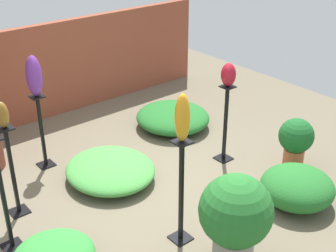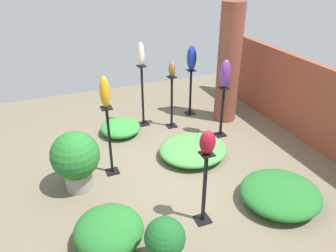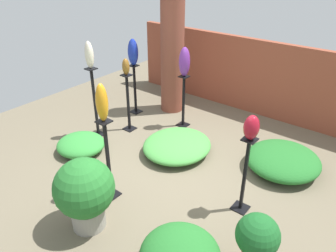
{
  "view_description": "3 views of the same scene",
  "coord_description": "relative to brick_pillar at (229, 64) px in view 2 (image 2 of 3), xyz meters",
  "views": [
    {
      "loc": [
        -2.9,
        -3.62,
        3.17
      ],
      "look_at": [
        0.16,
        0.08,
        0.77
      ],
      "focal_mm": 50.0,
      "sensor_mm": 36.0,
      "label": 1
    },
    {
      "loc": [
        3.88,
        -1.58,
        3.1
      ],
      "look_at": [
        -0.11,
        0.03,
        0.81
      ],
      "focal_mm": 35.0,
      "sensor_mm": 36.0,
      "label": 2
    },
    {
      "loc": [
        2.31,
        -3.03,
        2.94
      ],
      "look_at": [
        -0.18,
        0.14,
        0.73
      ],
      "focal_mm": 35.0,
      "sensor_mm": 36.0,
      "label": 3
    }
  ],
  "objects": [
    {
      "name": "art_vase_cobalt",
      "position": [
        -0.48,
        -0.57,
        0.06
      ],
      "size": [
        0.19,
        0.2,
        0.5
      ],
      "primitive_type": "ellipsoid",
      "color": "#192D9E",
      "rests_on": "pedestal_cobalt"
    },
    {
      "name": "brick_wall_back",
      "position": [
        1.41,
        0.91,
        -0.44
      ],
      "size": [
        5.6,
        0.12,
        1.45
      ],
      "primitive_type": "cube",
      "color": "brown",
      "rests_on": "ground"
    },
    {
      "name": "pedestal_ivory",
      "position": [
        -0.37,
        -1.66,
        -0.61
      ],
      "size": [
        0.2,
        0.2,
        1.23
      ],
      "color": "black",
      "rests_on": "ground"
    },
    {
      "name": "potted_plant_near_pillar",
      "position": [
        3.0,
        -2.52,
        -0.76
      ],
      "size": [
        0.44,
        0.44,
        0.69
      ],
      "color": "#B25B38",
      "rests_on": "ground"
    },
    {
      "name": "foliage_bed_center",
      "position": [
        -0.18,
        -2.19,
        -1.04
      ],
      "size": [
        0.78,
        0.76,
        0.25
      ],
      "primitive_type": "ellipsoid",
      "color": "#338C38",
      "rests_on": "ground"
    },
    {
      "name": "art_vase_ruby",
      "position": [
        2.49,
        -1.8,
        0.01
      ],
      "size": [
        0.18,
        0.19,
        0.3
      ],
      "primitive_type": "ellipsoid",
      "color": "maroon",
      "rests_on": "pedestal_ruby"
    },
    {
      "name": "pedestal_ruby",
      "position": [
        2.49,
        -1.8,
        -0.7
      ],
      "size": [
        0.2,
        0.2,
        1.04
      ],
      "color": "black",
      "rests_on": "ground"
    },
    {
      "name": "foliage_bed_east",
      "position": [
        2.58,
        -0.64,
        -1.01
      ],
      "size": [
        1.08,
        1.12,
        0.32
      ],
      "primitive_type": "ellipsoid",
      "color": "#236B28",
      "rests_on": "ground"
    },
    {
      "name": "ground_plane",
      "position": [
        1.41,
        -1.83,
        -1.17
      ],
      "size": [
        8.0,
        8.0,
        0.0
      ],
      "primitive_type": "plane",
      "color": "#6B604C"
    },
    {
      "name": "foliage_bed_west",
      "position": [
        2.42,
        -3.0,
        -0.96
      ],
      "size": [
        0.84,
        0.83,
        0.42
      ],
      "primitive_type": "ellipsoid",
      "color": "#236B28",
      "rests_on": "ground"
    },
    {
      "name": "pedestal_bronze",
      "position": [
        -0.08,
        -1.16,
        -0.69
      ],
      "size": [
        0.2,
        0.2,
        1.05
      ],
      "color": "black",
      "rests_on": "ground"
    },
    {
      "name": "art_vase_violet",
      "position": [
        0.6,
        -0.44,
        0.06
      ],
      "size": [
        0.19,
        0.19,
        0.51
      ],
      "primitive_type": "ellipsoid",
      "color": "#6B2D8C",
      "rests_on": "pedestal_violet"
    },
    {
      "name": "foliage_bed_rear",
      "position": [
        1.07,
        -1.25,
        -1.04
      ],
      "size": [
        1.06,
        1.16,
        0.26
      ],
      "primitive_type": "ellipsoid",
      "color": "#479942",
      "rests_on": "ground"
    },
    {
      "name": "art_vase_amber",
      "position": [
        1.0,
        -2.64,
        0.2
      ],
      "size": [
        0.14,
        0.15,
        0.47
      ],
      "primitive_type": "ellipsoid",
      "color": "orange",
      "rests_on": "pedestal_amber"
    },
    {
      "name": "brick_pillar",
      "position": [
        0.0,
        0.0,
        0.0
      ],
      "size": [
        0.45,
        0.45,
        2.34
      ],
      "primitive_type": "cylinder",
      "color": "brown",
      "rests_on": "ground"
    },
    {
      "name": "art_vase_bronze",
      "position": [
        -0.08,
        -1.16,
        0.02
      ],
      "size": [
        0.12,
        0.12,
        0.28
      ],
      "primitive_type": "ellipsoid",
      "color": "brown",
      "rests_on": "pedestal_bronze"
    },
    {
      "name": "potted_plant_front_right",
      "position": [
        1.2,
        -3.18,
        -0.65
      ],
      "size": [
        0.7,
        0.7,
        0.91
      ],
      "color": "gray",
      "rests_on": "ground"
    },
    {
      "name": "pedestal_cobalt",
      "position": [
        -0.48,
        -0.57,
        -0.73
      ],
      "size": [
        0.2,
        0.2,
        0.98
      ],
      "color": "black",
      "rests_on": "ground"
    },
    {
      "name": "pedestal_violet",
      "position": [
        0.6,
        -0.44,
        -0.73
      ],
      "size": [
        0.2,
        0.2,
        0.97
      ],
      "color": "black",
      "rests_on": "ground"
    },
    {
      "name": "pedestal_amber",
      "position": [
        1.0,
        -2.64,
        -0.65
      ],
      "size": [
        0.2,
        0.2,
        1.13
      ],
      "color": "black",
      "rests_on": "ground"
    },
    {
      "name": "art_vase_ivory",
      "position": [
        -0.37,
        -1.66,
        0.28
      ],
      "size": [
        0.14,
        0.13,
        0.44
      ],
      "primitive_type": "ellipsoid",
      "color": "beige",
      "rests_on": "pedestal_ivory"
    }
  ]
}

